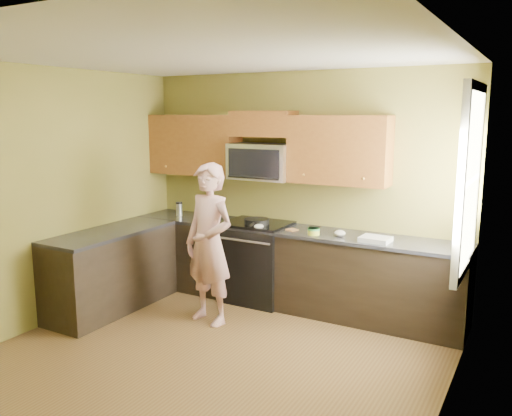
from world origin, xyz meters
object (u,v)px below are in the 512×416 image
Objects in this scene: frying_pan at (257,224)px; microwave at (262,179)px; woman at (209,244)px; butter_tub at (314,235)px; travel_mug at (179,216)px; stove at (257,261)px.

microwave is at bearing 88.56° from frying_pan.
butter_tub is (0.90, 0.69, 0.06)m from woman.
woman reaches higher than travel_mug.
woman is 9.62× the size of travel_mug.
stove is 0.55× the size of woman.
travel_mug is at bearing 152.30° from woman.
butter_tub is 0.74× the size of travel_mug.
travel_mug reaches higher than frying_pan.
stove is 1.22m from travel_mug.
microwave is at bearing 160.89° from butter_tub.
frying_pan reaches higher than stove.
stove is at bearing -90.00° from microwave.
frying_pan is 3.83× the size of butter_tub.
microwave is at bearing 95.13° from woman.
woman reaches higher than frying_pan.
woman is 12.97× the size of butter_tub.
frying_pan is at bearing -3.72° from travel_mug.
travel_mug reaches higher than stove.
frying_pan is (0.05, -0.20, -0.50)m from microwave.
stove is 0.98m from microwave.
travel_mug reaches higher than butter_tub.
frying_pan is at bearing -59.60° from stove.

